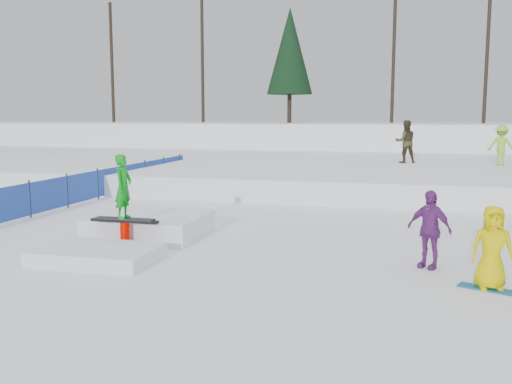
% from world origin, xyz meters
% --- Properties ---
extents(ground, '(120.00, 120.00, 0.00)m').
position_xyz_m(ground, '(0.00, 0.00, 0.00)').
color(ground, white).
extents(snow_berm, '(60.00, 14.00, 2.40)m').
position_xyz_m(snow_berm, '(0.00, 30.00, 1.20)').
color(snow_berm, white).
rests_on(snow_berm, ground).
extents(snow_midrise, '(50.00, 18.00, 0.80)m').
position_xyz_m(snow_midrise, '(0.00, 16.00, 0.40)').
color(snow_midrise, white).
rests_on(snow_midrise, ground).
extents(safety_fence, '(0.05, 16.00, 1.10)m').
position_xyz_m(safety_fence, '(-6.50, 6.60, 0.55)').
color(safety_fence, '#20419D').
rests_on(safety_fence, ground).
extents(treeline, '(40.24, 4.22, 10.50)m').
position_xyz_m(treeline, '(6.18, 28.28, 7.45)').
color(treeline, black).
rests_on(treeline, snow_berm).
extents(walker_olive, '(1.08, 0.93, 1.93)m').
position_xyz_m(walker_olive, '(4.00, 15.40, 1.76)').
color(walker_olive, '#352E1D').
rests_on(walker_olive, snow_midrise).
extents(walker_ygreen, '(1.26, 0.94, 1.73)m').
position_xyz_m(walker_ygreen, '(8.00, 15.07, 1.67)').
color(walker_ygreen, '#8FCD2C').
rests_on(walker_ygreen, snow_midrise).
extents(spectator_purple, '(0.97, 0.76, 1.54)m').
position_xyz_m(spectator_purple, '(4.50, 0.01, 0.77)').
color(spectator_purple, '#6B2A7B').
rests_on(spectator_purple, ground).
extents(spectator_yellow, '(0.77, 0.55, 1.46)m').
position_xyz_m(spectator_yellow, '(5.49, -1.16, 0.73)').
color(spectator_yellow, '#DBC700').
rests_on(spectator_yellow, ground).
extents(loose_board_teal, '(1.40, 0.79, 0.03)m').
position_xyz_m(loose_board_teal, '(5.64, -1.29, 0.01)').
color(loose_board_teal, '#135679').
rests_on(loose_board_teal, ground).
extents(jib_rail_feature, '(2.60, 4.40, 2.11)m').
position_xyz_m(jib_rail_feature, '(-2.00, 0.55, 0.30)').
color(jib_rail_feature, white).
rests_on(jib_rail_feature, ground).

